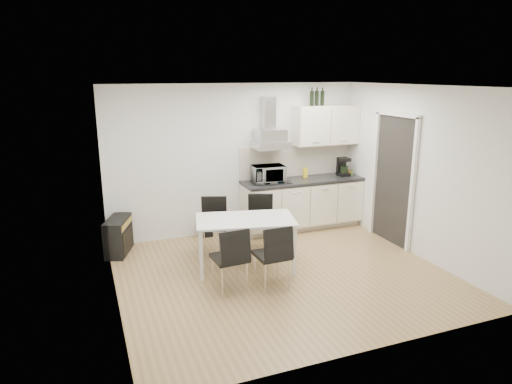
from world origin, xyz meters
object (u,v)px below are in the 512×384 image
dining_table (245,224)px  guitar_amp (118,236)px  chair_far_left (214,226)px  chair_near_right (272,256)px  chair_near_left (230,259)px  kitchenette (303,183)px  chair_far_right (260,223)px  floor_speaker (206,227)px

dining_table → guitar_amp: bearing=156.3°
chair_far_left → chair_near_right: size_ratio=1.00×
chair_near_left → dining_table: bearing=50.2°
kitchenette → chair_near_right: bearing=-126.0°
kitchenette → dining_table: kitchenette is taller
kitchenette → guitar_amp: 3.32m
dining_table → guitar_amp: dining_table is taller
chair_far_left → chair_near_right: (0.39, -1.41, 0.00)m
chair_far_right → dining_table: bearing=75.2°
chair_far_right → chair_near_left: bearing=76.2°
chair_far_left → chair_near_right: bearing=124.5°
kitchenette → floor_speaker: kitchenette is taller
kitchenette → chair_far_left: size_ratio=2.86×
dining_table → chair_near_left: (-0.43, -0.60, -0.23)m
chair_near_left → guitar_amp: (-1.24, 1.84, -0.15)m
kitchenette → chair_far_left: 2.00m
dining_table → chair_far_right: 0.79m
kitchenette → guitar_amp: kitchenette is taller
chair_far_right → floor_speaker: bearing=-30.8°
chair_far_left → guitar_amp: bearing=-1.6°
chair_far_left → chair_near_right: 1.46m
floor_speaker → guitar_amp: bearing=-174.1°
guitar_amp → chair_near_right: bearing=-27.3°
chair_near_left → floor_speaker: chair_near_left is taller
kitchenette → guitar_amp: (-3.27, -0.08, -0.54)m
chair_near_right → guitar_amp: (-1.79, 1.95, -0.15)m
dining_table → chair_far_left: size_ratio=1.75×
kitchenette → chair_far_right: bearing=-146.9°
chair_far_right → guitar_amp: (-2.14, 0.65, -0.15)m
chair_far_left → dining_table: bearing=130.0°
chair_far_right → chair_near_right: 1.34m
chair_far_left → chair_near_left: size_ratio=1.00×
guitar_amp → chair_near_left: bearing=-35.9°
guitar_amp → floor_speaker: 1.51m
chair_near_left → chair_near_right: size_ratio=1.00×
chair_far_left → floor_speaker: 0.84m
chair_far_right → chair_near_left: (-0.90, -1.19, 0.00)m
chair_far_left → chair_far_right: (0.73, -0.12, 0.00)m
chair_far_left → chair_near_right: same height
chair_far_right → floor_speaker: (-0.66, 0.90, -0.28)m
chair_far_right → floor_speaker: size_ratio=2.76×
chair_far_left → kitchenette: bearing=-142.5°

